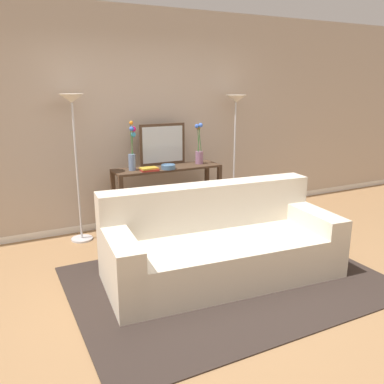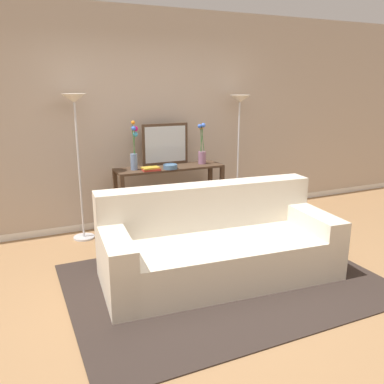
{
  "view_description": "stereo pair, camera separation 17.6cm",
  "coord_description": "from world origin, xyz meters",
  "px_view_note": "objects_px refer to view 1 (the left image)",
  "views": [
    {
      "loc": [
        -1.77,
        -3.05,
        1.88
      ],
      "look_at": [
        0.22,
        0.89,
        0.69
      ],
      "focal_mm": 37.86,
      "sensor_mm": 36.0,
      "label": 1
    },
    {
      "loc": [
        -1.61,
        -3.12,
        1.88
      ],
      "look_at": [
        0.22,
        0.89,
        0.69
      ],
      "focal_mm": 37.86,
      "sensor_mm": 36.0,
      "label": 2
    }
  ],
  "objects_px": {
    "fruit_bowl": "(168,167)",
    "floor_lamp_left": "(74,127)",
    "vase_tall_flowers": "(132,151)",
    "couch": "(220,246)",
    "console_table": "(168,186)",
    "vase_short_flowers": "(199,149)",
    "floor_lamp_right": "(235,122)",
    "book_row_under_console": "(142,228)",
    "book_stack": "(149,169)",
    "wall_mirror": "(163,144)"
  },
  "relations": [
    {
      "from": "vase_short_flowers",
      "to": "couch",
      "type": "bearing_deg",
      "value": -110.31
    },
    {
      "from": "vase_short_flowers",
      "to": "wall_mirror",
      "type": "bearing_deg",
      "value": 161.66
    },
    {
      "from": "console_table",
      "to": "floor_lamp_left",
      "type": "distance_m",
      "value": 1.39
    },
    {
      "from": "couch",
      "to": "floor_lamp_right",
      "type": "relative_size",
      "value": 1.37
    },
    {
      "from": "floor_lamp_left",
      "to": "book_row_under_console",
      "type": "relative_size",
      "value": 4.17
    },
    {
      "from": "wall_mirror",
      "to": "vase_short_flowers",
      "type": "relative_size",
      "value": 1.16
    },
    {
      "from": "floor_lamp_right",
      "to": "vase_short_flowers",
      "type": "height_order",
      "value": "floor_lamp_right"
    },
    {
      "from": "fruit_bowl",
      "to": "console_table",
      "type": "bearing_deg",
      "value": 71.97
    },
    {
      "from": "floor_lamp_right",
      "to": "wall_mirror",
      "type": "bearing_deg",
      "value": 175.59
    },
    {
      "from": "floor_lamp_left",
      "to": "wall_mirror",
      "type": "height_order",
      "value": "floor_lamp_left"
    },
    {
      "from": "floor_lamp_left",
      "to": "vase_tall_flowers",
      "type": "distance_m",
      "value": 0.74
    },
    {
      "from": "vase_short_flowers",
      "to": "floor_lamp_right",
      "type": "bearing_deg",
      "value": 6.63
    },
    {
      "from": "couch",
      "to": "wall_mirror",
      "type": "xyz_separation_m",
      "value": [
        0.1,
        1.66,
        0.79
      ]
    },
    {
      "from": "wall_mirror",
      "to": "fruit_bowl",
      "type": "relative_size",
      "value": 3.52
    },
    {
      "from": "couch",
      "to": "fruit_bowl",
      "type": "height_order",
      "value": "fruit_bowl"
    },
    {
      "from": "vase_tall_flowers",
      "to": "couch",
      "type": "bearing_deg",
      "value": -75.87
    },
    {
      "from": "fruit_bowl",
      "to": "couch",
      "type": "bearing_deg",
      "value": -91.95
    },
    {
      "from": "fruit_bowl",
      "to": "floor_lamp_left",
      "type": "bearing_deg",
      "value": 168.93
    },
    {
      "from": "console_table",
      "to": "fruit_bowl",
      "type": "relative_size",
      "value": 7.86
    },
    {
      "from": "vase_short_flowers",
      "to": "book_stack",
      "type": "bearing_deg",
      "value": -170.2
    },
    {
      "from": "book_row_under_console",
      "to": "vase_short_flowers",
      "type": "bearing_deg",
      "value": 0.95
    },
    {
      "from": "book_row_under_console",
      "to": "console_table",
      "type": "bearing_deg",
      "value": 0.0
    },
    {
      "from": "console_table",
      "to": "vase_tall_flowers",
      "type": "height_order",
      "value": "vase_tall_flowers"
    },
    {
      "from": "console_table",
      "to": "vase_tall_flowers",
      "type": "xyz_separation_m",
      "value": [
        -0.47,
        -0.0,
        0.49
      ]
    },
    {
      "from": "vase_tall_flowers",
      "to": "vase_short_flowers",
      "type": "distance_m",
      "value": 0.94
    },
    {
      "from": "vase_tall_flowers",
      "to": "book_stack",
      "type": "distance_m",
      "value": 0.3
    },
    {
      "from": "couch",
      "to": "book_row_under_console",
      "type": "height_order",
      "value": "couch"
    },
    {
      "from": "fruit_bowl",
      "to": "vase_short_flowers",
      "type": "bearing_deg",
      "value": 15.54
    },
    {
      "from": "console_table",
      "to": "wall_mirror",
      "type": "distance_m",
      "value": 0.55
    },
    {
      "from": "console_table",
      "to": "floor_lamp_right",
      "type": "relative_size",
      "value": 0.82
    },
    {
      "from": "vase_short_flowers",
      "to": "book_stack",
      "type": "relative_size",
      "value": 2.36
    },
    {
      "from": "couch",
      "to": "floor_lamp_left",
      "type": "xyz_separation_m",
      "value": [
        -1.04,
        1.58,
        1.08
      ]
    },
    {
      "from": "console_table",
      "to": "vase_tall_flowers",
      "type": "distance_m",
      "value": 0.68
    },
    {
      "from": "console_table",
      "to": "book_stack",
      "type": "distance_m",
      "value": 0.42
    },
    {
      "from": "couch",
      "to": "book_row_under_console",
      "type": "bearing_deg",
      "value": 100.58
    },
    {
      "from": "vase_tall_flowers",
      "to": "book_stack",
      "type": "xyz_separation_m",
      "value": [
        0.17,
        -0.12,
        -0.22
      ]
    },
    {
      "from": "floor_lamp_right",
      "to": "wall_mirror",
      "type": "relative_size",
      "value": 2.72
    },
    {
      "from": "vase_short_flowers",
      "to": "fruit_bowl",
      "type": "xyz_separation_m",
      "value": [
        -0.51,
        -0.14,
        -0.16
      ]
    },
    {
      "from": "console_table",
      "to": "vase_short_flowers",
      "type": "xyz_separation_m",
      "value": [
        0.47,
        0.01,
        0.44
      ]
    },
    {
      "from": "floor_lamp_right",
      "to": "fruit_bowl",
      "type": "distance_m",
      "value": 1.24
    },
    {
      "from": "floor_lamp_right",
      "to": "book_stack",
      "type": "distance_m",
      "value": 1.48
    },
    {
      "from": "vase_short_flowers",
      "to": "fruit_bowl",
      "type": "distance_m",
      "value": 0.56
    },
    {
      "from": "console_table",
      "to": "couch",
      "type": "bearing_deg",
      "value": -93.38
    },
    {
      "from": "vase_tall_flowers",
      "to": "wall_mirror",
      "type": "bearing_deg",
      "value": 19.34
    },
    {
      "from": "book_row_under_console",
      "to": "vase_tall_flowers",
      "type": "bearing_deg",
      "value": -179.85
    },
    {
      "from": "couch",
      "to": "floor_lamp_left",
      "type": "relative_size",
      "value": 1.34
    },
    {
      "from": "book_row_under_console",
      "to": "fruit_bowl",
      "type": "bearing_deg",
      "value": -21.52
    },
    {
      "from": "floor_lamp_right",
      "to": "vase_tall_flowers",
      "type": "xyz_separation_m",
      "value": [
        -1.54,
        -0.08,
        -0.28
      ]
    },
    {
      "from": "console_table",
      "to": "floor_lamp_left",
      "type": "xyz_separation_m",
      "value": [
        -1.13,
        0.08,
        0.81
      ]
    },
    {
      "from": "fruit_bowl",
      "to": "wall_mirror",
      "type": "bearing_deg",
      "value": 80.06
    }
  ]
}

